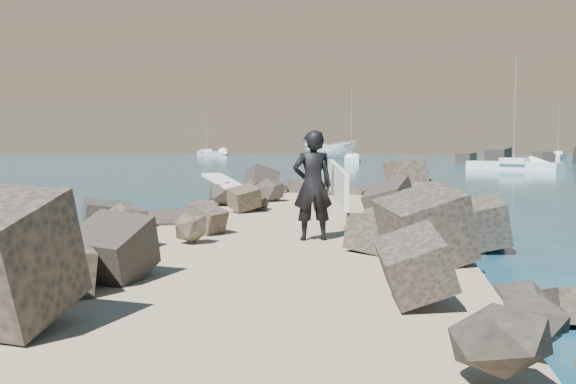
# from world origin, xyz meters

# --- Properties ---
(ground) EXTENTS (800.00, 800.00, 0.00)m
(ground) POSITION_xyz_m (0.00, 0.00, 0.00)
(ground) COLOR #0F384C
(ground) RESTS_ON ground
(jetty) EXTENTS (6.00, 26.00, 0.60)m
(jetty) POSITION_xyz_m (0.00, -2.00, 0.30)
(jetty) COLOR #8C7759
(jetty) RESTS_ON ground
(riprap_left) EXTENTS (2.60, 22.00, 1.00)m
(riprap_left) POSITION_xyz_m (-2.90, -1.50, 0.50)
(riprap_left) COLOR black
(riprap_left) RESTS_ON ground
(riprap_right) EXTENTS (2.60, 22.00, 1.00)m
(riprap_right) POSITION_xyz_m (2.90, -1.50, 0.50)
(riprap_right) COLOR black
(riprap_right) RESTS_ON ground
(headland) EXTENTS (360.00, 140.00, 32.00)m
(headland) POSITION_xyz_m (10.00, 160.00, 16.00)
(headland) COLOR #2D4919
(headland) RESTS_ON ground
(surfboard_resting) EXTENTS (2.08, 2.16, 0.08)m
(surfboard_resting) POSITION_xyz_m (-2.50, 5.01, 1.04)
(surfboard_resting) COLOR silver
(surfboard_resting) RESTS_ON riprap_left
(boat_imported) EXTENTS (6.25, 3.01, 2.32)m
(boat_imported) POSITION_xyz_m (-4.66, 60.30, 1.16)
(boat_imported) COLOR white
(boat_imported) RESTS_ON ground
(surfer_with_board) EXTENTS (1.14, 2.42, 1.97)m
(surfer_with_board) POSITION_xyz_m (0.45, -0.58, 1.59)
(surfer_with_board) COLOR black
(surfer_with_board) RESTS_ON jetty
(sailboat_b) EXTENTS (1.78, 6.39, 7.70)m
(sailboat_b) POSITION_xyz_m (-1.87, 53.23, 0.35)
(sailboat_b) COLOR white
(sailboat_b) RESTS_ON ground
(sailboat_e) EXTENTS (5.14, 7.75, 9.37)m
(sailboat_e) POSITION_xyz_m (-24.70, 80.46, 0.35)
(sailboat_e) COLOR white
(sailboat_e) RESTS_ON ground
(sailboat_d) EXTENTS (3.41, 5.98, 7.26)m
(sailboat_d) POSITION_xyz_m (22.65, 71.74, 0.35)
(sailboat_d) COLOR white
(sailboat_d) RESTS_ON ground
(sailboat_c) EXTENTS (6.88, 5.66, 8.84)m
(sailboat_c) POSITION_xyz_m (11.50, 40.26, 0.35)
(sailboat_c) COLOR white
(sailboat_c) RESTS_ON ground
(headland_buildings) EXTENTS (137.50, 30.50, 5.00)m
(headland_buildings) POSITION_xyz_m (16.81, 152.19, 33.97)
(headland_buildings) COLOR white
(headland_buildings) RESTS_ON headland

